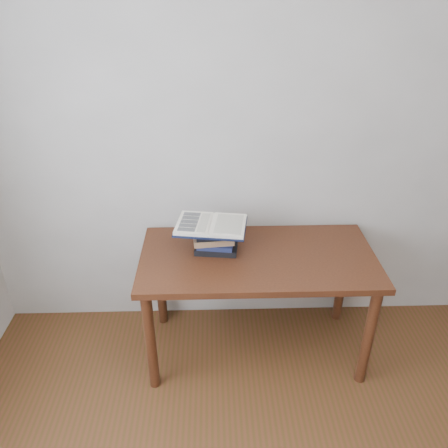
{
  "coord_description": "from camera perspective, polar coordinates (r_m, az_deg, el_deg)",
  "views": [
    {
      "loc": [
        -0.35,
        -0.65,
        2.07
      ],
      "look_at": [
        -0.29,
        1.36,
        0.92
      ],
      "focal_mm": 35.0,
      "sensor_mm": 36.0,
      "label": 1
    }
  ],
  "objects": [
    {
      "name": "open_book",
      "position": [
        2.39,
        -1.68,
        -0.15
      ],
      "size": [
        0.42,
        0.32,
        0.03
      ],
      "rotation": [
        0.0,
        0.0,
        -0.15
      ],
      "color": "black",
      "rests_on": "book_stack"
    },
    {
      "name": "room_shell",
      "position": [
        0.83,
        17.49,
        -3.66
      ],
      "size": [
        3.54,
        3.54,
        2.62
      ],
      "color": "#BCB8B2",
      "rests_on": "ground"
    },
    {
      "name": "desk",
      "position": [
        2.51,
        4.37,
        -5.98
      ],
      "size": [
        1.32,
        0.66,
        0.71
      ],
      "color": "#492312",
      "rests_on": "ground"
    },
    {
      "name": "book_stack",
      "position": [
        2.45,
        -1.25,
        -1.84
      ],
      "size": [
        0.26,
        0.19,
        0.16
      ],
      "color": "black",
      "rests_on": "desk"
    }
  ]
}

